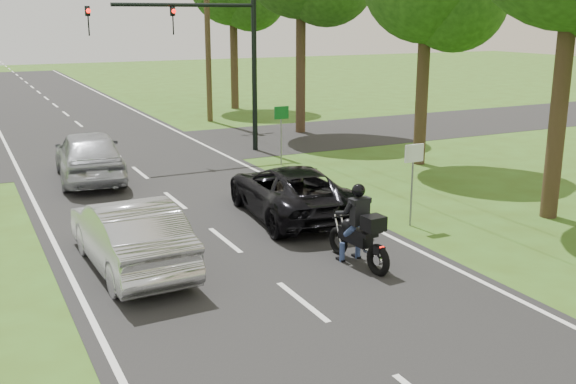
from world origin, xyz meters
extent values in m
plane|color=#395417|center=(0.00, 0.00, 0.00)|extent=(140.00, 140.00, 0.00)
cube|color=black|center=(0.00, 10.00, 0.01)|extent=(8.00, 100.00, 0.01)
cube|color=black|center=(0.00, 16.00, 0.01)|extent=(60.00, 7.00, 0.01)
torus|color=black|center=(1.95, 1.97, 0.32)|extent=(0.18, 0.64, 0.64)
torus|color=black|center=(2.05, 0.52, 0.32)|extent=(0.20, 0.70, 0.69)
cube|color=black|center=(1.99, 1.34, 0.61)|extent=(0.33, 0.93, 0.29)
sphere|color=black|center=(1.97, 1.58, 0.78)|extent=(0.33, 0.33, 0.33)
cube|color=black|center=(2.01, 1.00, 0.78)|extent=(0.36, 0.55, 0.10)
cube|color=#FF0C07|center=(2.05, 0.42, 0.63)|extent=(0.10, 0.04, 0.05)
cylinder|color=silver|center=(2.18, 0.82, 0.30)|extent=(0.14, 0.77, 0.09)
cylinder|color=black|center=(1.96, 1.77, 0.96)|extent=(0.60, 0.08, 0.03)
cube|color=black|center=(2.03, 0.72, 1.07)|extent=(0.45, 0.41, 0.31)
cube|color=black|center=(2.00, 1.20, 1.20)|extent=(0.40, 0.24, 0.58)
sphere|color=black|center=(2.00, 1.26, 1.65)|extent=(0.29, 0.29, 0.29)
cylinder|color=navy|center=(1.77, 1.50, 0.22)|extent=(0.12, 0.12, 0.43)
cylinder|color=navy|center=(2.19, 1.53, 0.22)|extent=(0.12, 0.12, 0.43)
imported|color=black|center=(2.31, 5.13, 0.70)|extent=(2.75, 5.14, 1.37)
imported|color=#B5B5BA|center=(-2.45, 3.16, 0.77)|extent=(1.77, 4.65, 1.51)
imported|color=#B0B2B9|center=(-1.71, 11.65, 0.85)|extent=(2.42, 5.09, 1.68)
cylinder|color=black|center=(5.20, 14.00, 3.00)|extent=(0.20, 0.20, 6.00)
cylinder|color=black|center=(2.50, 14.00, 5.60)|extent=(5.40, 0.14, 0.14)
imported|color=black|center=(2.00, 14.00, 5.05)|extent=(0.16, 0.36, 1.00)
imported|color=black|center=(-1.00, 14.00, 5.05)|extent=(0.16, 0.36, 1.00)
sphere|color=#FF0C07|center=(2.00, 13.82, 5.38)|extent=(0.16, 0.16, 0.16)
sphere|color=#FF0C07|center=(-1.00, 13.82, 5.38)|extent=(0.16, 0.16, 0.16)
cylinder|color=#4E3D23|center=(6.20, 22.00, 5.00)|extent=(0.28, 0.28, 10.00)
cylinder|color=slate|center=(4.70, 3.00, 1.00)|extent=(0.05, 0.05, 2.00)
cube|color=silver|center=(4.70, 2.97, 1.90)|extent=(0.55, 0.04, 0.45)
cylinder|color=slate|center=(4.90, 11.00, 1.00)|extent=(0.05, 0.05, 2.00)
cube|color=#0C591E|center=(4.90, 10.97, 1.90)|extent=(0.55, 0.04, 0.45)
cylinder|color=#332316|center=(8.50, 2.00, 3.36)|extent=(0.44, 0.44, 6.72)
cylinder|color=#332316|center=(9.50, 9.00, 2.94)|extent=(0.44, 0.44, 5.88)
cylinder|color=#332316|center=(8.80, 17.00, 3.50)|extent=(0.44, 0.44, 7.00)
cylinder|color=#332316|center=(9.20, 26.00, 3.22)|extent=(0.44, 0.44, 6.44)
camera|label=1|loc=(-5.47, -10.38, 5.22)|focal=42.00mm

